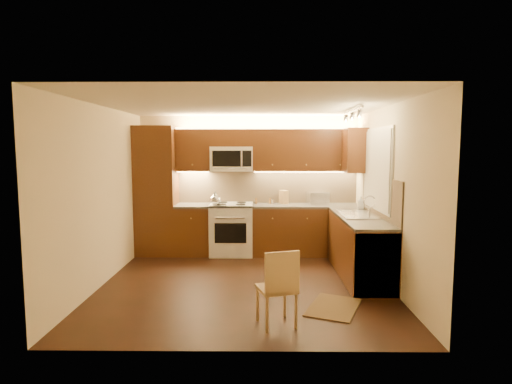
{
  "coord_description": "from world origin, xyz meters",
  "views": [
    {
      "loc": [
        0.21,
        -5.79,
        1.92
      ],
      "look_at": [
        0.15,
        0.55,
        1.25
      ],
      "focal_mm": 29.48,
      "sensor_mm": 36.0,
      "label": 1
    }
  ],
  "objects_px": {
    "microwave": "(232,159)",
    "soap_bottle": "(361,202)",
    "kettle": "(215,198)",
    "stove": "(232,229)",
    "dining_chair": "(276,287)",
    "sink": "(358,210)",
    "knife_block": "(284,197)",
    "toaster_oven": "(317,198)"
  },
  "relations": [
    {
      "from": "kettle",
      "to": "toaster_oven",
      "type": "height_order",
      "value": "kettle"
    },
    {
      "from": "toaster_oven",
      "to": "microwave",
      "type": "bearing_deg",
      "value": 166.94
    },
    {
      "from": "microwave",
      "to": "soap_bottle",
      "type": "bearing_deg",
      "value": -14.27
    },
    {
      "from": "stove",
      "to": "knife_block",
      "type": "bearing_deg",
      "value": 10.03
    },
    {
      "from": "soap_bottle",
      "to": "dining_chair",
      "type": "xyz_separation_m",
      "value": [
        -1.52,
        -2.64,
        -0.58
      ]
    },
    {
      "from": "sink",
      "to": "soap_bottle",
      "type": "xyz_separation_m",
      "value": [
        0.21,
        0.7,
        0.03
      ]
    },
    {
      "from": "stove",
      "to": "knife_block",
      "type": "height_order",
      "value": "knife_block"
    },
    {
      "from": "toaster_oven",
      "to": "soap_bottle",
      "type": "bearing_deg",
      "value": -53.48
    },
    {
      "from": "kettle",
      "to": "stove",
      "type": "bearing_deg",
      "value": 38.32
    },
    {
      "from": "sink",
      "to": "soap_bottle",
      "type": "relative_size",
      "value": 4.12
    },
    {
      "from": "soap_bottle",
      "to": "dining_chair",
      "type": "relative_size",
      "value": 0.24
    },
    {
      "from": "sink",
      "to": "knife_block",
      "type": "distance_m",
      "value": 1.67
    },
    {
      "from": "sink",
      "to": "toaster_oven",
      "type": "distance_m",
      "value": 1.34
    },
    {
      "from": "kettle",
      "to": "toaster_oven",
      "type": "xyz_separation_m",
      "value": [
        1.83,
        0.31,
        -0.03
      ]
    },
    {
      "from": "soap_bottle",
      "to": "dining_chair",
      "type": "height_order",
      "value": "soap_bottle"
    },
    {
      "from": "sink",
      "to": "kettle",
      "type": "height_order",
      "value": "kettle"
    },
    {
      "from": "sink",
      "to": "dining_chair",
      "type": "height_order",
      "value": "sink"
    },
    {
      "from": "dining_chair",
      "to": "knife_block",
      "type": "bearing_deg",
      "value": 67.37
    },
    {
      "from": "soap_bottle",
      "to": "sink",
      "type": "bearing_deg",
      "value": -96.75
    },
    {
      "from": "sink",
      "to": "microwave",
      "type": "bearing_deg",
      "value": 147.79
    },
    {
      "from": "sink",
      "to": "kettle",
      "type": "distance_m",
      "value": 2.46
    },
    {
      "from": "soap_bottle",
      "to": "dining_chair",
      "type": "distance_m",
      "value": 3.1
    },
    {
      "from": "kettle",
      "to": "microwave",
      "type": "bearing_deg",
      "value": 54.44
    },
    {
      "from": "sink",
      "to": "toaster_oven",
      "type": "xyz_separation_m",
      "value": [
        -0.44,
        1.26,
        0.03
      ]
    },
    {
      "from": "kettle",
      "to": "toaster_oven",
      "type": "bearing_deg",
      "value": 15.46
    },
    {
      "from": "stove",
      "to": "soap_bottle",
      "type": "xyz_separation_m",
      "value": [
        2.21,
        -0.43,
        0.54
      ]
    },
    {
      "from": "knife_block",
      "to": "microwave",
      "type": "bearing_deg",
      "value": 157.15
    },
    {
      "from": "stove",
      "to": "kettle",
      "type": "xyz_separation_m",
      "value": [
        -0.27,
        -0.17,
        0.58
      ]
    },
    {
      "from": "stove",
      "to": "knife_block",
      "type": "distance_m",
      "value": 1.11
    },
    {
      "from": "microwave",
      "to": "toaster_oven",
      "type": "xyz_separation_m",
      "value": [
        1.56,
        -0.0,
        -0.71
      ]
    },
    {
      "from": "sink",
      "to": "knife_block",
      "type": "bearing_deg",
      "value": 129.23
    },
    {
      "from": "soap_bottle",
      "to": "kettle",
      "type": "bearing_deg",
      "value": -175.64
    },
    {
      "from": "soap_bottle",
      "to": "dining_chair",
      "type": "bearing_deg",
      "value": -109.72
    },
    {
      "from": "sink",
      "to": "dining_chair",
      "type": "relative_size",
      "value": 1.01
    },
    {
      "from": "microwave",
      "to": "kettle",
      "type": "height_order",
      "value": "microwave"
    },
    {
      "from": "stove",
      "to": "soap_bottle",
      "type": "height_order",
      "value": "soap_bottle"
    },
    {
      "from": "stove",
      "to": "soap_bottle",
      "type": "distance_m",
      "value": 2.32
    },
    {
      "from": "sink",
      "to": "kettle",
      "type": "bearing_deg",
      "value": 157.26
    },
    {
      "from": "sink",
      "to": "dining_chair",
      "type": "bearing_deg",
      "value": -123.95
    },
    {
      "from": "knife_block",
      "to": "dining_chair",
      "type": "bearing_deg",
      "value": -119.31
    },
    {
      "from": "microwave",
      "to": "toaster_oven",
      "type": "relative_size",
      "value": 2.08
    },
    {
      "from": "stove",
      "to": "kettle",
      "type": "relative_size",
      "value": 3.85
    }
  ]
}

